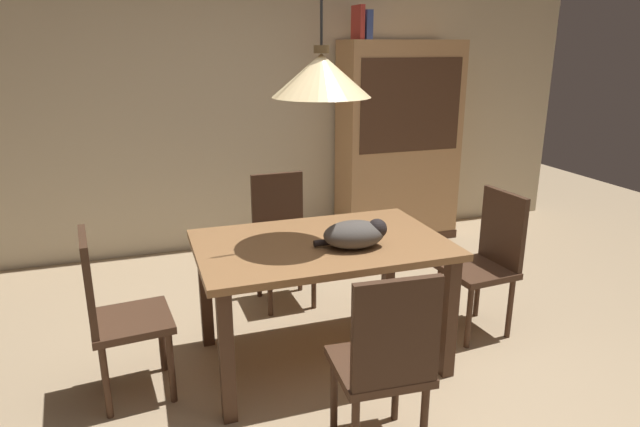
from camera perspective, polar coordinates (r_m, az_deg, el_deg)
ground at (r=3.11m, az=4.95°, el=-18.72°), size 10.00×10.00×0.00m
back_wall at (r=5.06m, az=-6.93°, el=12.89°), size 6.40×0.10×2.90m
dining_table at (r=3.15m, az=0.13°, el=-4.63°), size 1.40×0.90×0.75m
chair_left_side at (r=3.06m, az=-20.54°, el=-9.30°), size 0.44×0.44×0.93m
chair_far_back at (r=3.98m, az=-3.97°, el=-2.01°), size 0.41×0.41×0.93m
chair_near_front at (r=2.48m, az=6.80°, el=-14.75°), size 0.42×0.42×0.93m
chair_right_side at (r=3.70m, az=16.92°, el=-4.29°), size 0.43×0.43×0.93m
cat_sleeping at (r=3.00m, az=3.73°, el=-2.12°), size 0.39×0.25×0.16m
pendant_lamp at (r=2.93m, az=0.15°, el=14.14°), size 0.52×0.52×1.30m
hutch_bookcase at (r=5.25m, az=8.07°, el=6.83°), size 1.12×0.45×1.85m
book_red_tall at (r=4.99m, az=3.94°, el=19.12°), size 0.04×0.22×0.28m
book_blue_wide at (r=5.02m, az=4.64°, el=18.87°), size 0.06×0.24×0.24m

